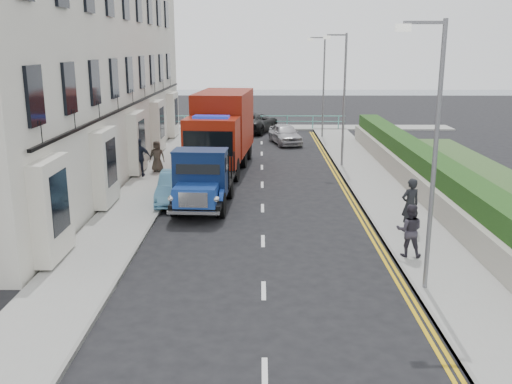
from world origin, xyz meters
The scene contains 22 objects.
ground centered at (0.00, 0.00, 0.00)m, with size 120.00×120.00×0.00m, color black.
pavement_west centered at (-5.20, 9.00, 0.06)m, with size 2.40×38.00×0.12m, color gray.
pavement_east centered at (5.30, 9.00, 0.06)m, with size 2.60×38.00×0.12m, color gray.
promenade centered at (0.00, 29.00, 0.06)m, with size 30.00×2.50×0.12m, color gray.
sea_plane centered at (0.00, 60.00, 0.00)m, with size 120.00×120.00×0.00m, color slate.
terrace_west centered at (-9.47, 13.00, 7.17)m, with size 6.31×30.20×14.25m.
garden_east centered at (7.21, 9.00, 0.90)m, with size 1.45×28.00×1.75m.
seafront_railing centered at (0.00, 28.20, 0.58)m, with size 13.00×0.08×1.11m.
lamp_near centered at (4.18, -2.00, 4.00)m, with size 1.23×0.18×7.00m.
lamp_mid centered at (4.18, 14.00, 4.00)m, with size 1.23×0.18×7.00m.
lamp_far centered at (4.18, 24.00, 4.00)m, with size 1.23×0.18×7.00m.
bedford_lorry centered at (-2.41, 5.61, 1.13)m, with size 2.31×5.29×2.45m.
red_lorry centered at (-2.14, 13.82, 2.13)m, with size 3.26×7.83×4.00m.
parked_car_front centered at (-2.60, 7.00, 0.66)m, with size 1.56×3.88×1.32m, color black.
parked_car_mid centered at (-3.60, 7.00, 0.63)m, with size 1.34×3.85×1.27m, color #5B9BC3.
parked_car_rear centered at (-2.60, 14.26, 0.78)m, with size 2.18×5.36×1.56m, color silver.
seafront_car_left centered at (-0.50, 27.00, 0.72)m, with size 2.40×5.21×1.45m, color black.
seafront_car_right centered at (1.56, 21.58, 0.67)m, with size 1.58×3.93×1.34m, color #AEADB2.
pedestrian_east_near centered at (5.06, 2.75, 1.06)m, with size 0.69×0.45×1.88m, color black.
pedestrian_east_far centered at (4.43, 0.35, 0.94)m, with size 0.79×0.62×1.64m, color #34303B.
pedestrian_west_near centered at (-6.00, 11.24, 1.06)m, with size 1.10×0.46×1.88m, color #1A1F2F.
pedestrian_west_far centered at (-5.35, 12.36, 0.91)m, with size 0.77×0.50×1.58m, color #443B31.
Camera 1 is at (-0.10, -16.13, 6.36)m, focal length 40.00 mm.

